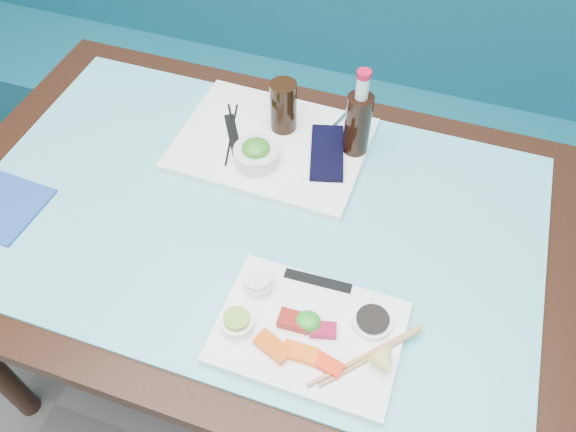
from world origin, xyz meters
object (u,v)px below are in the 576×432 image
(dining_table, at_px, (254,238))
(blue_napkin, at_px, (3,207))
(serving_tray, at_px, (272,144))
(seaweed_bowl, at_px, (256,156))
(cola_glass, at_px, (283,107))
(cola_bottle_body, at_px, (357,127))
(booth_bench, at_px, (342,107))
(sashimi_plate, at_px, (309,332))

(dining_table, relative_size, blue_napkin, 8.46)
(serving_tray, xyz_separation_m, blue_napkin, (-0.49, -0.37, -0.00))
(seaweed_bowl, relative_size, cola_glass, 0.80)
(serving_tray, bearing_deg, cola_bottle_body, 13.21)
(booth_bench, relative_size, serving_tray, 6.83)
(seaweed_bowl, xyz_separation_m, cola_bottle_body, (0.20, 0.11, 0.05))
(booth_bench, height_order, dining_table, booth_bench)
(sashimi_plate, height_order, cola_bottle_body, cola_bottle_body)
(serving_tray, relative_size, blue_napkin, 2.65)
(seaweed_bowl, xyz_separation_m, blue_napkin, (-0.48, -0.29, -0.03))
(sashimi_plate, xyz_separation_m, blue_napkin, (-0.72, 0.07, -0.01))
(serving_tray, xyz_separation_m, cola_glass, (0.01, 0.05, 0.07))
(dining_table, height_order, cola_glass, cola_glass)
(dining_table, distance_m, serving_tray, 0.23)
(sashimi_plate, relative_size, serving_tray, 0.76)
(booth_bench, bearing_deg, seaweed_bowl, -93.01)
(cola_bottle_body, bearing_deg, blue_napkin, -149.15)
(booth_bench, distance_m, serving_tray, 0.75)
(serving_tray, height_order, cola_glass, cola_glass)
(sashimi_plate, distance_m, blue_napkin, 0.72)
(dining_table, height_order, serving_tray, serving_tray)
(dining_table, xyz_separation_m, cola_bottle_body, (0.16, 0.25, 0.18))
(booth_bench, bearing_deg, cola_bottle_body, -74.62)
(seaweed_bowl, distance_m, cola_bottle_body, 0.24)
(cola_glass, relative_size, blue_napkin, 0.78)
(cola_bottle_body, bearing_deg, cola_glass, 175.21)
(serving_tray, height_order, cola_bottle_body, cola_bottle_body)
(dining_table, xyz_separation_m, sashimi_plate, (0.20, -0.23, 0.10))
(cola_bottle_body, bearing_deg, seaweed_bowl, -150.22)
(seaweed_bowl, distance_m, blue_napkin, 0.56)
(dining_table, distance_m, sashimi_plate, 0.33)
(dining_table, bearing_deg, sashimi_plate, -49.12)
(cola_bottle_body, bearing_deg, booth_bench, 105.38)
(sashimi_plate, bearing_deg, seaweed_bowl, 123.96)
(cola_glass, xyz_separation_m, blue_napkin, (-0.50, -0.42, -0.08))
(cola_bottle_body, bearing_deg, sashimi_plate, -85.27)
(dining_table, xyz_separation_m, blue_napkin, (-0.52, -0.16, 0.09))
(dining_table, bearing_deg, cola_glass, 93.80)
(blue_napkin, bearing_deg, dining_table, 17.33)
(dining_table, bearing_deg, seaweed_bowl, 105.97)
(serving_tray, distance_m, seaweed_bowl, 0.08)
(booth_bench, height_order, cola_glass, booth_bench)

